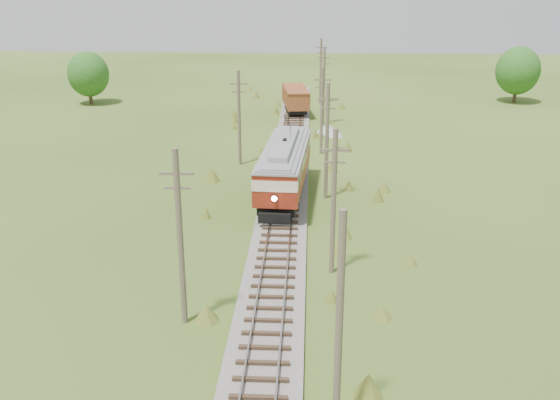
{
  "coord_description": "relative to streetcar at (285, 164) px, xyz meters",
  "views": [
    {
      "loc": [
        1.91,
        -15.1,
        16.31
      ],
      "look_at": [
        0.0,
        23.63,
        2.42
      ],
      "focal_mm": 40.0,
      "sensor_mm": 36.0,
      "label": 1
    }
  ],
  "objects": [
    {
      "name": "utility_pole_r_1",
      "position": [
        3.1,
        -25.84,
        1.58
      ],
      "size": [
        0.3,
        0.3,
        8.8
      ],
      "color": "brown",
      "rests_on": "ground"
    },
    {
      "name": "utility_pole_r_2",
      "position": [
        3.3,
        -12.84,
        1.6
      ],
      "size": [
        1.6,
        0.3,
        8.6
      ],
      "color": "brown",
      "rests_on": "ground"
    },
    {
      "name": "tree_mid_a",
      "position": [
        -28.0,
        37.16,
        1.2
      ],
      "size": [
        5.46,
        5.46,
        7.03
      ],
      "color": "#38281C",
      "rests_on": "ground"
    },
    {
      "name": "utility_pole_r_5",
      "position": [
        3.4,
        26.16,
        1.76
      ],
      "size": [
        1.6,
        0.3,
        8.9
      ],
      "color": "brown",
      "rests_on": "ground"
    },
    {
      "name": "utility_pole_r_3",
      "position": [
        3.2,
        0.16,
        1.81
      ],
      "size": [
        1.6,
        0.3,
        9.0
      ],
      "color": "brown",
      "rests_on": "ground"
    },
    {
      "name": "railbed_main",
      "position": [
        0.0,
        3.16,
        -2.63
      ],
      "size": [
        3.6,
        96.0,
        0.57
      ],
      "color": "#605B54",
      "rests_on": "ground"
    },
    {
      "name": "utility_pole_r_4",
      "position": [
        3.0,
        13.16,
        1.5
      ],
      "size": [
        1.6,
        0.3,
        8.4
      ],
      "color": "brown",
      "rests_on": "ground"
    },
    {
      "name": "gondola",
      "position": [
        0.0,
        31.86,
        -0.79
      ],
      "size": [
        3.75,
        8.49,
        2.73
      ],
      "rotation": [
        0.0,
        0.0,
        0.13
      ],
      "color": "black",
      "rests_on": "ground"
    },
    {
      "name": "utility_pole_r_6",
      "position": [
        3.2,
        39.16,
        1.65
      ],
      "size": [
        1.6,
        0.3,
        8.7
      ],
      "color": "brown",
      "rests_on": "ground"
    },
    {
      "name": "tree_mid_b",
      "position": [
        30.0,
        41.16,
        1.51
      ],
      "size": [
        5.88,
        5.88,
        7.57
      ],
      "color": "#38281C",
      "rests_on": "ground"
    },
    {
      "name": "gravel_pile",
      "position": [
        3.97,
        21.12,
        -2.27
      ],
      "size": [
        3.21,
        3.41,
        1.17
      ],
      "color": "gray",
      "rests_on": "ground"
    },
    {
      "name": "streetcar",
      "position": [
        0.0,
        0.0,
        0.0
      ],
      "size": [
        3.95,
        13.62,
        6.18
      ],
      "rotation": [
        0.0,
        0.0,
        -0.06
      ],
      "color": "black",
      "rests_on": "ground"
    },
    {
      "name": "utility_pole_l_b",
      "position": [
        -4.5,
        9.16,
        1.6
      ],
      "size": [
        1.6,
        0.3,
        8.6
      ],
      "color": "brown",
      "rests_on": "ground"
    },
    {
      "name": "utility_pole_l_a",
      "position": [
        -4.2,
        -18.84,
        1.81
      ],
      "size": [
        1.6,
        0.3,
        9.0
      ],
      "color": "brown",
      "rests_on": "ground"
    }
  ]
}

